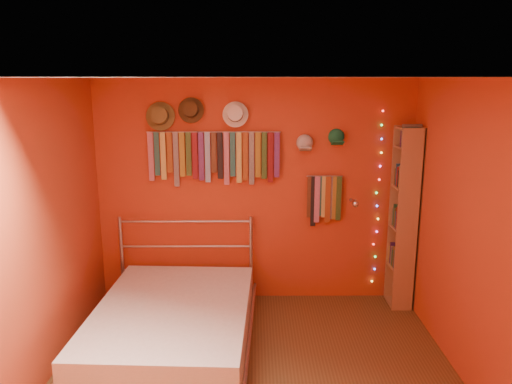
{
  "coord_description": "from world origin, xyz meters",
  "views": [
    {
      "loc": [
        -0.01,
        -3.68,
        2.5
      ],
      "look_at": [
        0.01,
        0.9,
        1.45
      ],
      "focal_mm": 35.0,
      "sensor_mm": 36.0,
      "label": 1
    }
  ],
  "objects_px": {
    "reading_lamp": "(355,203)",
    "bookshelf": "(407,217)",
    "bed": "(173,325)",
    "tie_rack": "(214,155)"
  },
  "relations": [
    {
      "from": "bed",
      "to": "reading_lamp",
      "type": "bearing_deg",
      "value": 28.57
    },
    {
      "from": "tie_rack",
      "to": "reading_lamp",
      "type": "xyz_separation_m",
      "value": [
        1.52,
        -0.17,
        -0.5
      ]
    },
    {
      "from": "bookshelf",
      "to": "bed",
      "type": "bearing_deg",
      "value": -159.37
    },
    {
      "from": "tie_rack",
      "to": "reading_lamp",
      "type": "height_order",
      "value": "tie_rack"
    },
    {
      "from": "reading_lamp",
      "to": "bookshelf",
      "type": "height_order",
      "value": "bookshelf"
    },
    {
      "from": "bookshelf",
      "to": "reading_lamp",
      "type": "bearing_deg",
      "value": -178.74
    },
    {
      "from": "reading_lamp",
      "to": "bed",
      "type": "relative_size",
      "value": 0.14
    },
    {
      "from": "bookshelf",
      "to": "bed",
      "type": "distance_m",
      "value": 2.71
    },
    {
      "from": "tie_rack",
      "to": "reading_lamp",
      "type": "relative_size",
      "value": 4.82
    },
    {
      "from": "tie_rack",
      "to": "bed",
      "type": "relative_size",
      "value": 0.7
    }
  ]
}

